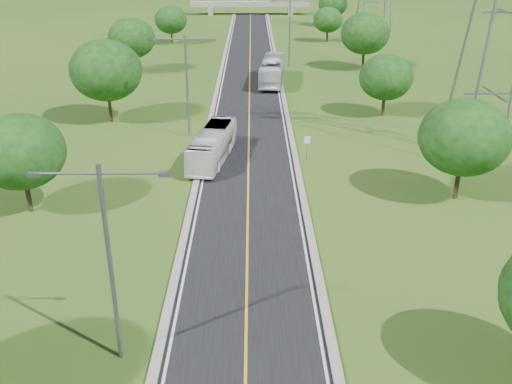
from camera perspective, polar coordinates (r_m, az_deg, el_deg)
ground at (r=72.25m, az=-0.66°, el=9.46°), size 260.00×260.00×0.00m
road at (r=78.05m, az=-0.65°, el=10.62°), size 8.00×150.00×0.06m
curb_left at (r=78.17m, az=-3.82°, el=10.65°), size 0.50×150.00×0.22m
curb_right at (r=78.13m, az=2.53°, el=10.67°), size 0.50×150.00×0.22m
speed_limit_sign at (r=50.96m, az=5.11°, el=4.79°), size 0.55×0.09×2.40m
overpass at (r=150.68m, az=-0.55°, el=18.22°), size 30.00×3.00×3.20m
streetlight_near_left at (r=26.01m, az=-14.53°, el=-5.64°), size 5.90×0.25×10.00m
streetlight_mid_left at (r=56.61m, az=-6.95°, el=11.29°), size 5.90×0.25×10.00m
streetlight_far_right at (r=88.89m, az=3.39°, el=16.16°), size 5.90×0.25×10.00m
tree_lb at (r=43.49m, az=-22.49°, el=3.75°), size 6.30×6.30×7.33m
tree_lc at (r=63.10m, az=-14.77°, el=11.69°), size 7.56×7.56×8.79m
tree_ld at (r=86.66m, az=-12.35°, el=14.79°), size 6.72×6.72×7.82m
tree_le at (r=109.75m, az=-8.52°, el=16.67°), size 5.88×5.88×6.84m
tree_rb at (r=44.90m, az=20.12°, el=5.16°), size 6.72×6.72×7.82m
tree_rc at (r=65.10m, az=12.87°, el=11.13°), size 5.88×5.88×6.84m
tree_rd at (r=88.42m, az=10.86°, el=15.30°), size 7.14×7.14×8.30m
tree_re at (r=111.67m, az=7.20°, el=16.71°), size 5.46×5.46×6.35m
tree_rf at (r=131.74m, az=7.69°, el=18.11°), size 6.30×6.30×7.33m
bus_outbound at (r=78.97m, az=1.66°, el=12.06°), size 4.02×12.42×3.40m
bus_inbound at (r=50.99m, az=-4.37°, el=4.71°), size 4.11×10.59×2.88m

